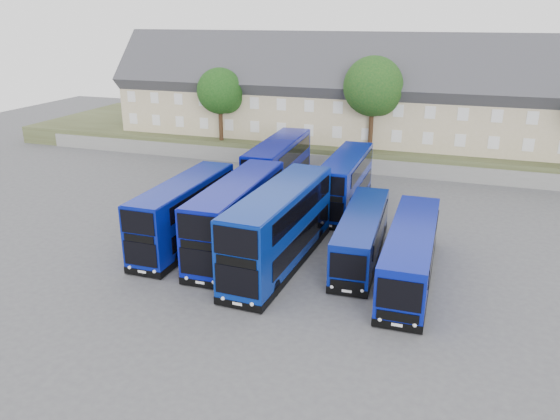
{
  "coord_description": "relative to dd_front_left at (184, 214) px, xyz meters",
  "views": [
    {
      "loc": [
        10.65,
        -27.94,
        14.87
      ],
      "look_at": [
        -0.64,
        5.34,
        2.2
      ],
      "focal_mm": 35.0,
      "sensor_mm": 36.0,
      "label": 1
    }
  ],
  "objects": [
    {
      "name": "dd_rear_right",
      "position": [
        8.69,
        10.73,
        -0.05
      ],
      "size": [
        2.49,
        10.79,
        4.28
      ],
      "rotation": [
        0.0,
        0.0,
        0.0
      ],
      "color": "#08199D",
      "rests_on": "ground"
    },
    {
      "name": "terrace_row",
      "position": [
        9.53,
        27.38,
        4.45
      ],
      "size": [
        60.0,
        10.4,
        11.2
      ],
      "color": "tan",
      "rests_on": "earth_bank"
    },
    {
      "name": "dd_front_mid",
      "position": [
        3.78,
        0.23,
        0.15
      ],
      "size": [
        2.91,
        11.8,
        4.67
      ],
      "rotation": [
        0.0,
        0.0,
        0.02
      ],
      "color": "#081192",
      "rests_on": "ground"
    },
    {
      "name": "coach_east_b",
      "position": [
        15.06,
        -0.58,
        -0.54
      ],
      "size": [
        2.68,
        12.05,
        3.29
      ],
      "rotation": [
        0.0,
        0.0,
        0.01
      ],
      "color": "#081596",
      "rests_on": "ground"
    },
    {
      "name": "coach_east_a",
      "position": [
        11.76,
        1.61,
        -0.66
      ],
      "size": [
        2.91,
        11.24,
        3.04
      ],
      "rotation": [
        0.0,
        0.0,
        0.05
      ],
      "color": "navy",
      "rests_on": "ground"
    },
    {
      "name": "dd_rear_left",
      "position": [
        2.52,
        12.25,
        0.16
      ],
      "size": [
        3.1,
        11.9,
        4.7
      ],
      "rotation": [
        0.0,
        0.0,
        0.03
      ],
      "color": "#070F89",
      "rests_on": "ground"
    },
    {
      "name": "tree_west",
      "position": [
        -7.32,
        22.48,
        4.9
      ],
      "size": [
        4.8,
        4.8,
        7.65
      ],
      "color": "#382314",
      "rests_on": "earth_bank"
    },
    {
      "name": "earth_bank",
      "position": [
        6.53,
        31.38,
        -1.15
      ],
      "size": [
        80.0,
        20.0,
        2.0
      ],
      "primitive_type": "cube",
      "color": "#434828",
      "rests_on": "ground"
    },
    {
      "name": "ground",
      "position": [
        6.53,
        -2.62,
        -2.15
      ],
      "size": [
        120.0,
        120.0,
        0.0
      ],
      "primitive_type": "plane",
      "color": "#4E4E54",
      "rests_on": "ground"
    },
    {
      "name": "retaining_wall",
      "position": [
        6.53,
        21.38,
        -1.4
      ],
      "size": [
        70.0,
        0.4,
        1.5
      ],
      "primitive_type": "cube",
      "color": "slate",
      "rests_on": "ground"
    },
    {
      "name": "dd_front_right",
      "position": [
        7.14,
        -1.05,
        0.26
      ],
      "size": [
        3.41,
        12.44,
        4.9
      ],
      "rotation": [
        0.0,
        0.0,
        -0.05
      ],
      "color": "navy",
      "rests_on": "ground"
    },
    {
      "name": "dd_front_left",
      "position": [
        0.0,
        0.0,
        0.0
      ],
      "size": [
        2.57,
        11.03,
        4.38
      ],
      "rotation": [
        0.0,
        0.0,
        -0.0
      ],
      "color": "#071588",
      "rests_on": "ground"
    },
    {
      "name": "tree_mid",
      "position": [
        8.68,
        22.98,
        5.92
      ],
      "size": [
        5.76,
        5.76,
        9.18
      ],
      "color": "#382314",
      "rests_on": "earth_bank"
    }
  ]
}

